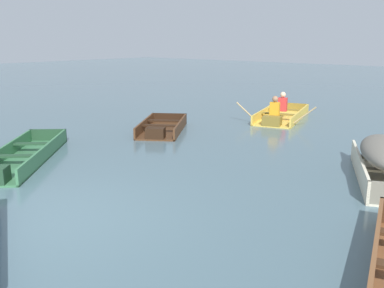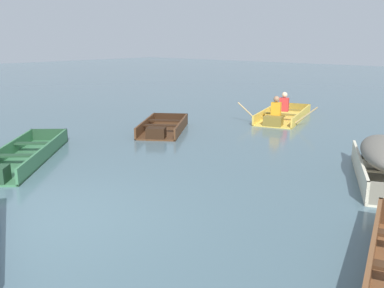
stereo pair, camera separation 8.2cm
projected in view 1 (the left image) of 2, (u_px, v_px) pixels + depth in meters
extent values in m
plane|color=#47606B|center=(42.00, 223.00, 6.08)|extent=(80.00, 80.00, 0.00)
cube|color=brown|center=(375.00, 253.00, 4.80)|extent=(0.76, 2.67, 0.40)
cube|color=#387047|center=(26.00, 160.00, 9.18)|extent=(3.04, 3.16, 0.04)
cube|color=#387047|center=(46.00, 153.00, 9.16)|extent=(2.41, 2.57, 0.33)
cube|color=#387047|center=(5.00, 153.00, 9.12)|extent=(2.41, 2.57, 0.33)
cube|color=#1E3D27|center=(48.00, 136.00, 10.80)|extent=(0.70, 0.66, 0.33)
cube|color=#1E3D27|center=(16.00, 156.00, 8.62)|extent=(0.70, 0.67, 0.04)
cube|color=#1E3D27|center=(33.00, 144.00, 9.63)|extent=(0.70, 0.67, 0.04)
cube|color=beige|center=(384.00, 179.00, 7.92)|extent=(2.09, 3.02, 0.04)
cube|color=beige|center=(359.00, 168.00, 7.99)|extent=(1.28, 2.64, 0.41)
cube|color=gray|center=(376.00, 151.00, 9.05)|extent=(0.54, 0.51, 0.37)
cube|color=gray|center=(382.00, 158.00, 8.25)|extent=(0.84, 0.51, 0.04)
cube|color=#4C2D19|center=(163.00, 131.00, 12.08)|extent=(2.24, 2.59, 0.04)
cube|color=#4C2D19|center=(180.00, 126.00, 11.99)|extent=(1.39, 2.01, 0.31)
cube|color=#4C2D19|center=(145.00, 125.00, 12.11)|extent=(1.39, 2.01, 0.31)
cube|color=black|center=(169.00, 118.00, 13.18)|extent=(0.92, 0.65, 0.31)
cube|color=black|center=(155.00, 133.00, 11.06)|extent=(0.60, 0.57, 0.28)
cube|color=black|center=(160.00, 126.00, 11.68)|extent=(0.90, 0.68, 0.04)
cube|color=black|center=(165.00, 121.00, 12.38)|extent=(0.90, 0.68, 0.04)
cube|color=#E5BC47|center=(282.00, 118.00, 13.99)|extent=(2.07, 3.37, 0.04)
cube|color=#E5BC47|center=(300.00, 115.00, 13.73)|extent=(0.97, 3.04, 0.31)
cube|color=#E5BC47|center=(265.00, 113.00, 14.18)|extent=(0.97, 3.04, 0.31)
cube|color=olive|center=(291.00, 107.00, 15.34)|extent=(1.16, 0.40, 0.31)
cube|color=olive|center=(272.00, 121.00, 12.71)|extent=(0.62, 0.50, 0.28)
cube|color=olive|center=(279.00, 114.00, 13.52)|extent=(1.10, 0.47, 0.04)
cube|color=olive|center=(285.00, 110.00, 14.36)|extent=(1.10, 0.47, 0.04)
cube|color=red|center=(283.00, 104.00, 13.88)|extent=(0.32, 0.25, 0.44)
sphere|color=beige|center=(283.00, 95.00, 13.80)|extent=(0.18, 0.18, 0.18)
cube|color=orange|center=(275.00, 109.00, 12.90)|extent=(0.32, 0.25, 0.44)
sphere|color=#9E7051|center=(275.00, 99.00, 12.82)|extent=(0.18, 0.18, 0.18)
cylinder|color=tan|center=(305.00, 115.00, 12.57)|extent=(0.63, 0.23, 0.55)
cylinder|color=tan|center=(246.00, 111.00, 13.28)|extent=(0.63, 0.23, 0.55)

